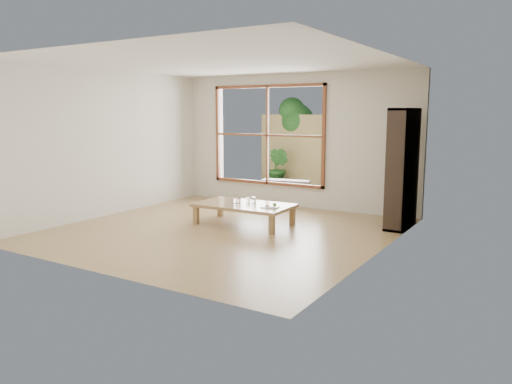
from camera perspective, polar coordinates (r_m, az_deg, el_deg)
ground at (r=7.97m, az=-3.71°, el=-4.40°), size 5.00×5.00×0.00m
low_table at (r=8.32m, az=-1.38°, el=-1.65°), size 1.63×0.95×0.35m
floor_cushion at (r=9.78m, az=-0.07°, el=-1.62°), size 0.67×0.67×0.07m
bookshelf at (r=8.35m, az=16.39°, el=2.57°), size 0.31×0.87×1.92m
glass_tall at (r=8.34m, az=-2.32°, el=-0.83°), size 0.08×0.08×0.14m
glass_mid at (r=8.32m, az=-0.26°, el=-0.96°), size 0.08×0.08×0.11m
glass_short at (r=8.39m, az=-0.91°, el=-0.97°), size 0.07×0.07×0.08m
glass_small at (r=8.34m, az=-2.01°, el=-1.03°), size 0.07×0.07×0.09m
food_tray at (r=7.98m, az=1.70°, el=-1.67°), size 0.28×0.21×0.08m
deck at (r=11.27m, az=4.23°, el=-0.41°), size 2.80×2.00×0.05m
garden_bench at (r=11.15m, az=3.44°, el=1.09°), size 1.11×0.52×0.34m
bamboo_fence at (r=12.05m, az=6.47°, el=4.49°), size 2.80×0.06×1.80m
shrub_right at (r=11.32m, az=9.81°, el=1.80°), size 0.87×0.79×0.84m
shrub_left at (r=12.10m, az=2.57°, el=2.76°), size 0.65×0.58×0.99m
garden_tree at (r=12.58m, az=4.29°, el=8.03°), size 1.04×0.85×2.22m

